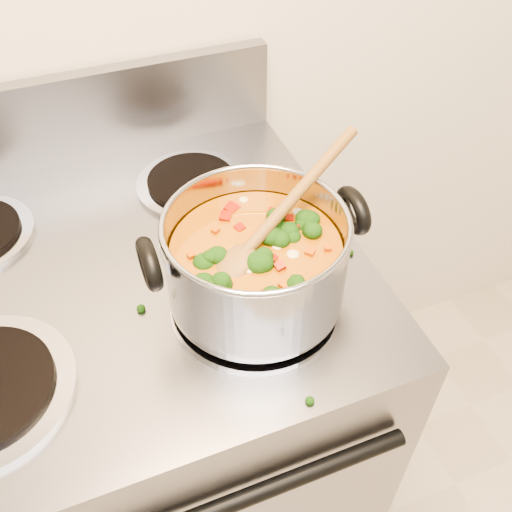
{
  "coord_description": "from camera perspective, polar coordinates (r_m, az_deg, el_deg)",
  "views": [
    {
      "loc": [
        0.0,
        0.53,
        1.55
      ],
      "look_at": [
        0.2,
        1.02,
        1.01
      ],
      "focal_mm": 40.0,
      "sensor_mm": 36.0,
      "label": 1
    }
  ],
  "objects": [
    {
      "name": "electric_range",
      "position": [
        1.25,
        -10.96,
        -15.8
      ],
      "size": [
        0.77,
        0.7,
        1.08
      ],
      "color": "gray",
      "rests_on": "ground"
    },
    {
      "name": "stockpot",
      "position": [
        0.76,
        0.02,
        -0.52
      ],
      "size": [
        0.3,
        0.25,
        0.15
      ],
      "rotation": [
        0.0,
        0.0,
        -0.01
      ],
      "color": "#9D9DA4",
      "rests_on": "electric_range"
    },
    {
      "name": "wooden_spoon",
      "position": [
        0.74,
        1.03,
        2.77
      ],
      "size": [
        0.28,
        0.17,
        0.1
      ],
      "rotation": [
        0.0,
        0.0,
        0.49
      ],
      "color": "brown",
      "rests_on": "stockpot"
    },
    {
      "name": "cooktop_crumbs",
      "position": [
        0.84,
        -1.61,
        -2.2
      ],
      "size": [
        0.22,
        0.3,
        0.01
      ],
      "color": "black",
      "rests_on": "electric_range"
    }
  ]
}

